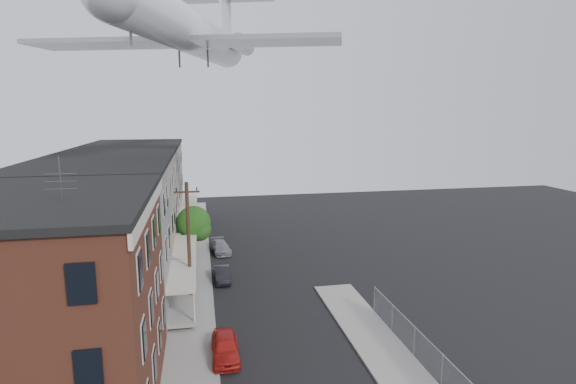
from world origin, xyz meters
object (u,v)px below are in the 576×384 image
object	(u,v)px
utility_pole	(189,242)
car_far	(221,247)
street_tree	(195,225)
car_mid	(223,274)
car_near	(225,347)
airplane	(191,33)

from	to	relation	value
utility_pole	car_far	distance (m)	12.73
street_tree	car_mid	world-z (taller)	street_tree
car_near	car_mid	size ratio (longest dim) A/B	1.11
car_near	airplane	world-z (taller)	airplane
car_near	airplane	distance (m)	24.95
utility_pole	car_mid	xyz separation A→B (m)	(2.51, 4.03, -4.10)
street_tree	airplane	bearing A→B (deg)	-82.74
utility_pole	car_near	world-z (taller)	utility_pole
car_near	car_mid	xyz separation A→B (m)	(0.48, 11.99, -0.08)
utility_pole	street_tree	bearing A→B (deg)	88.11
utility_pole	car_far	xyz separation A→B (m)	(2.73, 11.74, -4.10)
car_near	car_mid	distance (m)	12.00
car_mid	airplane	bearing A→B (deg)	117.67
car_near	airplane	size ratio (longest dim) A/B	0.14
street_tree	car_far	world-z (taller)	street_tree
car_mid	utility_pole	bearing A→B (deg)	-122.75
car_far	car_near	bearing A→B (deg)	-99.77
car_near	car_far	size ratio (longest dim) A/B	0.98
car_near	utility_pole	bearing A→B (deg)	104.29
car_mid	airplane	xyz separation A→B (m)	(-1.87, 3.44, 19.64)
street_tree	car_near	distance (m)	18.18
street_tree	car_near	world-z (taller)	street_tree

